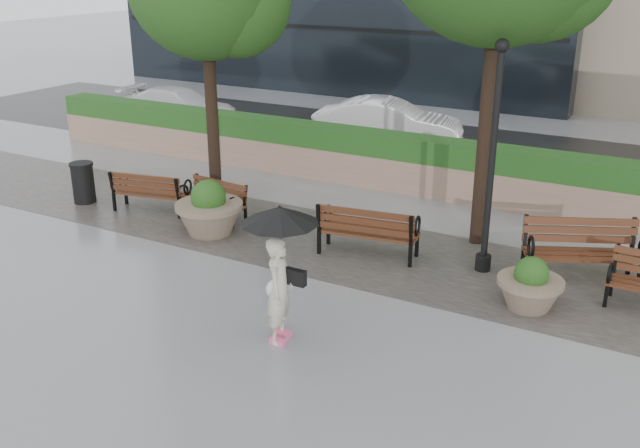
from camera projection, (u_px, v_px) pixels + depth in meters
The scene contains 15 objects.
ground at pixel (286, 316), 11.34m from camera, with size 100.00×100.00×0.00m, color gray.
cobble_strip at pixel (368, 252), 13.79m from camera, with size 28.00×3.20×0.01m, color #383330.
hedge_wall at pixel (441, 168), 16.83m from camera, with size 24.00×0.80×1.35m.
asphalt_street at pixel (489, 156), 20.33m from camera, with size 40.00×7.00×0.00m, color black.
bench_0 at pixel (151, 200), 15.87m from camera, with size 1.81×1.00×0.92m.
bench_1 at pixel (214, 208), 15.45m from camera, with size 1.60×0.79×0.83m.
bench_2 at pixel (368, 241), 13.52m from camera, with size 1.97×1.02×1.01m.
bench_3 at pixel (580, 263), 12.53m from camera, with size 2.11×1.53×1.06m.
planter_left at pixel (209, 213), 14.54m from camera, with size 1.37×1.37×1.15m.
planter_right at pixel (530, 289), 11.48m from camera, with size 1.06×1.06×0.89m.
trash_bin at pixel (83, 184), 16.40m from camera, with size 0.54×0.54×0.90m, color black.
lamppost at pixel (491, 175), 12.35m from camera, with size 0.28×0.28×4.12m.
car_left at pixel (180, 106), 24.03m from camera, with size 1.69×4.17×1.21m, color white.
car_right at pixel (388, 124), 21.06m from camera, with size 1.51×4.34×1.43m, color white.
pedestrian at pixel (280, 261), 10.23m from camera, with size 1.13×1.13×2.08m.
Camera 1 is at (5.38, -8.56, 5.38)m, focal length 40.00 mm.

